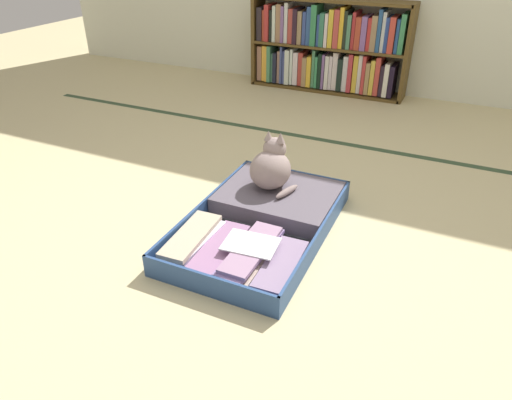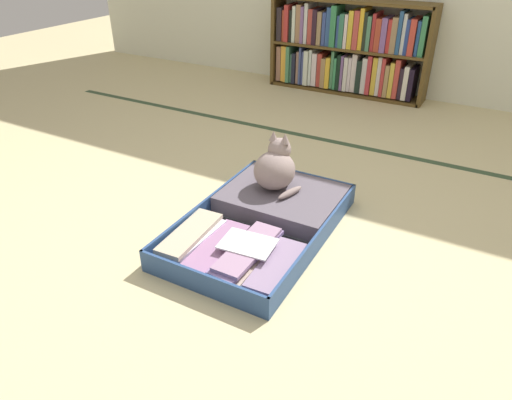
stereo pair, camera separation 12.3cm
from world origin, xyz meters
The scene contains 5 objects.
ground_plane centered at (0.00, 0.00, 0.00)m, with size 10.00×10.00×0.00m, color #CDBF8C.
tatami_border centered at (0.00, 1.23, 0.00)m, with size 4.80×0.05×0.00m.
bookshelf centered at (-0.49, 2.26, 0.35)m, with size 1.30×0.23×0.73m.
open_suitcase centered at (-0.10, 0.13, 0.04)m, with size 0.59×0.95×0.10m.
black_cat centered at (-0.16, 0.34, 0.21)m, with size 0.24×0.23×0.28m.
Camera 1 is at (0.63, -1.53, 1.22)m, focal length 32.83 mm.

